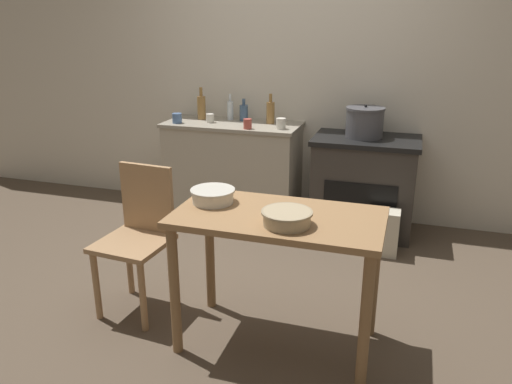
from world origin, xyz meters
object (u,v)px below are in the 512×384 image
(mixing_bowl_small, at_px, (213,195))
(bottle_left, at_px, (230,110))
(cup_mid_right, at_px, (281,124))
(cup_right, at_px, (248,124))
(stove, at_px, (364,184))
(bottle_far_left, at_px, (270,112))
(cup_center_right, at_px, (210,118))
(work_table, at_px, (278,238))
(stock_pot, at_px, (365,122))
(bottle_center_left, at_px, (201,107))
(mixing_bowl_large, at_px, (287,217))
(flour_sack, at_px, (382,232))
(chair, at_px, (139,234))
(bottle_mid_left, at_px, (244,112))
(cup_center, at_px, (177,118))

(mixing_bowl_small, xyz_separation_m, bottle_left, (-0.59, 1.87, 0.13))
(cup_mid_right, xyz_separation_m, cup_right, (-0.27, -0.08, -0.00))
(stove, bearing_deg, mixing_bowl_small, -111.27)
(mixing_bowl_small, xyz_separation_m, bottle_far_left, (-0.19, 1.81, 0.14))
(mixing_bowl_small, bearing_deg, cup_center_right, 112.94)
(bottle_far_left, height_order, bottle_left, bottle_far_left)
(stove, bearing_deg, bottle_far_left, 173.92)
(stove, relative_size, work_table, 0.79)
(work_table, bearing_deg, cup_center_right, 122.24)
(cup_right, bearing_deg, stock_pot, 11.56)
(bottle_center_left, distance_m, cup_right, 0.61)
(bottle_left, bearing_deg, mixing_bowl_large, -62.83)
(work_table, relative_size, bottle_center_left, 3.75)
(flour_sack, bearing_deg, mixing_bowl_small, -124.09)
(chair, relative_size, bottle_left, 3.88)
(mixing_bowl_small, bearing_deg, work_table, -9.37)
(bottle_far_left, distance_m, bottle_mid_left, 0.27)
(stove, distance_m, cup_mid_right, 0.87)
(bottle_left, bearing_deg, cup_center, -142.90)
(stove, bearing_deg, stock_pot, 162.04)
(chair, distance_m, bottle_far_left, 1.84)
(stove, relative_size, bottle_far_left, 3.31)
(work_table, height_order, stock_pot, stock_pot)
(work_table, bearing_deg, bottle_far_left, 107.21)
(cup_center, distance_m, cup_center_right, 0.29)
(bottle_far_left, bearing_deg, stock_pot, -5.63)
(mixing_bowl_large, height_order, bottle_center_left, bottle_center_left)
(chair, relative_size, stock_pot, 2.87)
(bottle_mid_left, relative_size, cup_mid_right, 2.18)
(work_table, height_order, cup_right, cup_right)
(cup_mid_right, bearing_deg, cup_center_right, 173.43)
(chair, xyz_separation_m, bottle_far_left, (0.33, 1.75, 0.47))
(flour_sack, xyz_separation_m, mixing_bowl_small, (-0.87, -1.29, 0.65))
(mixing_bowl_large, bearing_deg, cup_center, 129.43)
(chair, xyz_separation_m, cup_center, (-0.46, 1.52, 0.42))
(mixing_bowl_small, height_order, cup_center_right, cup_center_right)
(stove, xyz_separation_m, cup_center, (-1.65, -0.14, 0.50))
(stove, distance_m, mixing_bowl_large, 1.96)
(bottle_left, bearing_deg, stove, -7.13)
(stock_pot, relative_size, cup_center, 3.63)
(cup_center, bearing_deg, cup_mid_right, 2.24)
(mixing_bowl_large, distance_m, cup_right, 1.89)
(bottle_far_left, height_order, cup_center, bottle_far_left)
(mixing_bowl_small, relative_size, bottle_left, 1.06)
(cup_mid_right, height_order, cup_right, cup_mid_right)
(mixing_bowl_small, bearing_deg, stove, 68.73)
(flour_sack, distance_m, cup_center, 2.01)
(cup_center_right, distance_m, cup_right, 0.44)
(mixing_bowl_large, xyz_separation_m, bottle_center_left, (-1.31, 2.00, 0.16))
(bottle_center_left, bearing_deg, mixing_bowl_small, -64.91)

